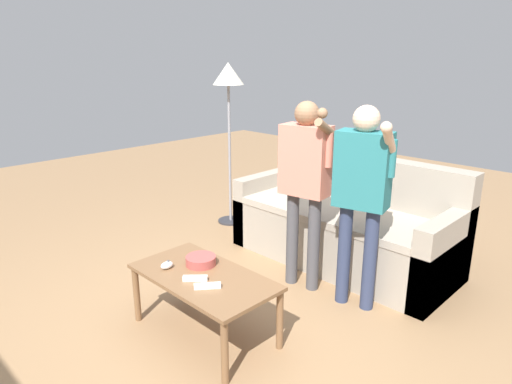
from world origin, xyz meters
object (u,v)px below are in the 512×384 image
(game_remote_nunchuk, at_px, (167,265))
(coffee_table, at_px, (204,283))
(snack_bowl, at_px, (201,260))
(player_right, at_px, (362,185))
(game_remote_wand_near, at_px, (207,286))
(floor_lamp, at_px, (228,87))
(couch, at_px, (345,226))
(player_center, at_px, (305,174))
(game_remote_wand_far, at_px, (195,278))

(game_remote_nunchuk, bearing_deg, coffee_table, 24.13)
(snack_bowl, relative_size, player_right, 0.14)
(player_right, distance_m, game_remote_wand_near, 1.25)
(floor_lamp, xyz_separation_m, player_right, (1.94, -0.53, -0.54))
(coffee_table, xyz_separation_m, game_remote_nunchuk, (-0.24, -0.11, 0.08))
(couch, relative_size, player_right, 1.33)
(coffee_table, xyz_separation_m, snack_bowl, (-0.13, 0.09, 0.08))
(floor_lamp, height_order, player_right, floor_lamp)
(floor_lamp, distance_m, player_center, 1.67)
(couch, bearing_deg, player_right, -50.20)
(player_right, bearing_deg, floor_lamp, 164.60)
(snack_bowl, height_order, player_right, player_right)
(coffee_table, height_order, game_remote_wand_near, game_remote_wand_near)
(floor_lamp, height_order, player_center, floor_lamp)
(coffee_table, distance_m, game_remote_wand_far, 0.11)
(game_remote_nunchuk, bearing_deg, player_center, 75.33)
(couch, distance_m, player_right, 0.98)
(floor_lamp, height_order, game_remote_wand_near, floor_lamp)
(player_center, bearing_deg, couch, 93.18)
(snack_bowl, relative_size, game_remote_wand_near, 1.36)
(game_remote_nunchuk, bearing_deg, floor_lamp, 125.97)
(floor_lamp, height_order, game_remote_wand_far, floor_lamp)
(game_remote_nunchuk, relative_size, game_remote_wand_far, 0.65)
(coffee_table, relative_size, snack_bowl, 4.82)
(couch, distance_m, snack_bowl, 1.53)
(player_right, bearing_deg, game_remote_wand_near, -107.73)
(player_center, bearing_deg, player_right, 5.24)
(snack_bowl, xyz_separation_m, game_remote_wand_near, (0.28, -0.17, -0.01))
(game_remote_nunchuk, relative_size, player_right, 0.06)
(floor_lamp, xyz_separation_m, player_center, (1.48, -0.58, -0.54))
(game_remote_wand_near, bearing_deg, coffee_table, 149.13)
(game_remote_nunchuk, height_order, game_remote_wand_far, game_remote_nunchuk)
(couch, xyz_separation_m, floor_lamp, (-1.44, -0.06, 1.14))
(game_remote_nunchuk, bearing_deg, snack_bowl, 59.67)
(player_right, bearing_deg, game_remote_wand_far, -113.91)
(game_remote_wand_far, bearing_deg, snack_bowl, 131.45)
(floor_lamp, relative_size, game_remote_wand_near, 11.45)
(player_right, distance_m, game_remote_wand_far, 1.28)
(player_center, relative_size, game_remote_wand_far, 10.83)
(player_center, bearing_deg, game_remote_nunchuk, -104.67)
(coffee_table, relative_size, game_remote_wand_near, 6.55)
(coffee_table, bearing_deg, player_center, 87.76)
(player_center, distance_m, game_remote_wand_far, 1.15)
(couch, relative_size, player_center, 1.33)
(couch, relative_size, game_remote_wand_far, 14.39)
(game_remote_nunchuk, height_order, floor_lamp, floor_lamp)
(coffee_table, height_order, game_remote_wand_far, game_remote_wand_far)
(coffee_table, distance_m, game_remote_wand_near, 0.19)
(couch, relative_size, coffee_table, 1.99)
(coffee_table, relative_size, floor_lamp, 0.57)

